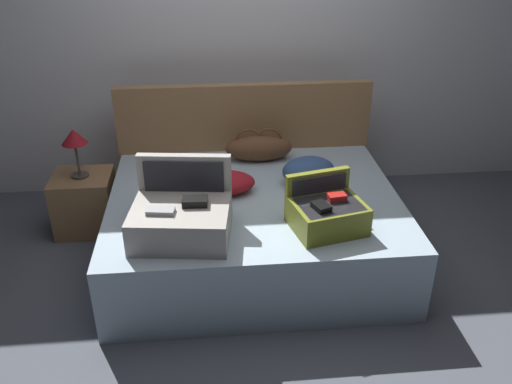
% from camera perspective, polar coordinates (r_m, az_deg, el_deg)
% --- Properties ---
extents(ground_plane, '(12.00, 12.00, 0.00)m').
position_cam_1_polar(ground_plane, '(3.65, 0.43, -10.51)').
color(ground_plane, '#4C515B').
extents(back_wall, '(8.00, 0.10, 2.60)m').
position_cam_1_polar(back_wall, '(4.59, -1.69, 15.89)').
color(back_wall, silver).
rests_on(back_wall, ground).
extents(bed, '(1.96, 1.56, 0.50)m').
position_cam_1_polar(bed, '(3.83, -0.17, -3.81)').
color(bed, '#99ADBC').
rests_on(bed, ground).
extents(headboard, '(2.00, 0.08, 1.04)m').
position_cam_1_polar(headboard, '(4.43, -1.16, 4.77)').
color(headboard, olive).
rests_on(headboard, ground).
extents(hard_case_large, '(0.63, 0.55, 0.43)m').
position_cam_1_polar(hard_case_large, '(3.26, -7.81, -2.49)').
color(hard_case_large, gray).
rests_on(hard_case_large, bed).
extents(hard_case_medium, '(0.49, 0.44, 0.31)m').
position_cam_1_polar(hard_case_medium, '(3.33, 7.42, -2.11)').
color(hard_case_medium, olive).
rests_on(hard_case_medium, bed).
extents(duffel_bag, '(0.52, 0.21, 0.26)m').
position_cam_1_polar(duffel_bag, '(4.18, 0.29, 4.66)').
color(duffel_bag, brown).
rests_on(duffel_bag, bed).
extents(pillow_near_headboard, '(0.48, 0.28, 0.15)m').
position_cam_1_polar(pillow_near_headboard, '(3.73, -3.78, 0.96)').
color(pillow_near_headboard, maroon).
rests_on(pillow_near_headboard, bed).
extents(pillow_center_head, '(0.42, 0.35, 0.19)m').
position_cam_1_polar(pillow_center_head, '(3.86, 5.51, 2.23)').
color(pillow_center_head, navy).
rests_on(pillow_center_head, bed).
extents(nightstand, '(0.44, 0.40, 0.45)m').
position_cam_1_polar(nightstand, '(4.39, -17.45, -1.07)').
color(nightstand, olive).
rests_on(nightstand, ground).
extents(table_lamp, '(0.19, 0.19, 0.38)m').
position_cam_1_polar(table_lamp, '(4.17, -18.48, 5.25)').
color(table_lamp, '#3F3833').
rests_on(table_lamp, nightstand).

